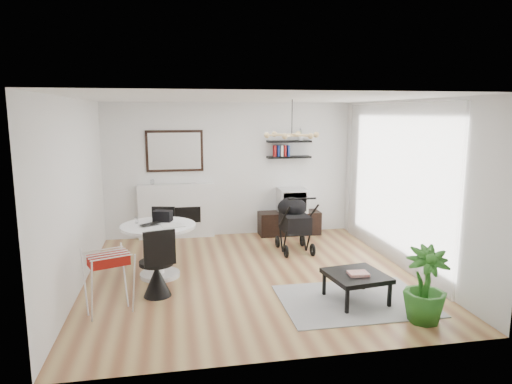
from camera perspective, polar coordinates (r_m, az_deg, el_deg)
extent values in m
plane|color=brown|center=(7.21, -0.58, -10.37)|extent=(5.00, 5.00, 0.00)
plane|color=white|center=(6.77, -0.62, 11.62)|extent=(5.00, 5.00, 0.00)
plane|color=white|center=(9.31, -3.27, 2.79)|extent=(5.00, 0.00, 5.00)
plane|color=white|center=(6.89, -21.54, -0.38)|extent=(0.00, 5.00, 5.00)
plane|color=white|center=(7.69, 18.07, 0.83)|extent=(0.00, 5.00, 5.00)
cube|color=white|center=(7.82, 16.73, 1.04)|extent=(0.04, 3.60, 2.60)
cube|color=white|center=(9.29, -9.91, -2.36)|extent=(1.50, 0.15, 1.10)
cube|color=black|center=(9.24, -9.89, -2.86)|extent=(0.95, 0.06, 0.32)
cube|color=black|center=(9.18, -10.14, 5.07)|extent=(1.12, 0.03, 0.82)
cube|color=white|center=(9.16, -10.13, 5.06)|extent=(1.02, 0.01, 0.72)
cube|color=black|center=(9.38, 4.12, 4.38)|extent=(0.90, 0.25, 0.04)
cube|color=black|center=(9.36, 4.15, 6.33)|extent=(0.90, 0.25, 0.04)
cube|color=black|center=(9.51, 4.18, -3.88)|extent=(1.27, 0.44, 0.47)
cube|color=silver|center=(9.42, 4.52, -1.01)|extent=(0.56, 0.49, 0.49)
cube|color=black|center=(9.19, 4.91, -1.29)|extent=(0.48, 0.01, 0.39)
cylinder|color=white|center=(7.30, -11.90, -10.05)|extent=(0.61, 0.61, 0.07)
cylinder|color=white|center=(7.18, -12.01, -7.12)|extent=(0.15, 0.15, 0.72)
cylinder|color=white|center=(7.08, -12.12, -4.18)|extent=(1.13, 1.13, 0.04)
imported|color=black|center=(7.02, -12.86, -4.03)|extent=(0.39, 0.37, 0.03)
cube|color=black|center=(7.26, -11.59, -2.95)|extent=(0.32, 0.25, 0.17)
cube|color=silver|center=(6.96, -10.36, -4.14)|extent=(0.38, 0.33, 0.01)
cylinder|color=white|center=(7.25, -14.71, -3.41)|extent=(0.06, 0.06, 0.09)
cylinder|color=black|center=(7.88, -11.75, -5.42)|extent=(0.43, 0.43, 0.05)
cone|color=black|center=(7.94, -11.69, -7.07)|extent=(0.35, 0.35, 0.41)
cube|color=black|center=(8.01, -11.48, -3.36)|extent=(0.39, 0.12, 0.44)
cylinder|color=black|center=(6.44, -12.35, -8.63)|extent=(0.46, 0.46, 0.05)
cone|color=black|center=(6.52, -12.27, -10.74)|extent=(0.38, 0.38, 0.44)
cube|color=black|center=(6.16, -11.96, -6.88)|extent=(0.42, 0.15, 0.48)
cube|color=maroon|center=(5.96, -18.05, -7.98)|extent=(0.53, 0.42, 0.13)
cube|color=black|center=(8.29, 4.88, -3.85)|extent=(0.45, 0.67, 0.31)
ellipsoid|color=black|center=(8.43, 4.53, -1.93)|extent=(0.53, 0.53, 0.38)
cylinder|color=black|center=(7.79, 5.80, -0.84)|extent=(0.49, 0.04, 0.03)
torus|color=black|center=(8.63, 2.70, -6.24)|extent=(0.06, 0.23, 0.23)
torus|color=black|center=(8.76, 5.81, -6.04)|extent=(0.06, 0.23, 0.23)
torus|color=black|center=(8.06, 3.78, -7.43)|extent=(0.06, 0.23, 0.23)
torus|color=black|center=(8.19, 7.10, -7.19)|extent=(0.06, 0.23, 0.23)
cube|color=gray|center=(6.43, 12.16, -13.12)|extent=(1.96, 1.41, 0.01)
cube|color=black|center=(6.30, 12.43, -10.19)|extent=(0.82, 0.82, 0.06)
cube|color=black|center=(5.97, 11.32, -13.23)|extent=(0.04, 0.04, 0.31)
cube|color=black|center=(6.29, 16.36, -12.23)|extent=(0.04, 0.04, 0.31)
cube|color=black|center=(6.48, 8.51, -11.27)|extent=(0.04, 0.04, 0.31)
cube|color=black|center=(6.77, 13.29, -10.48)|extent=(0.04, 0.04, 0.31)
cube|color=#C23A30|center=(6.24, 12.65, -9.92)|extent=(0.26, 0.21, 0.04)
imported|color=#25621C|center=(5.92, 20.42, -10.85)|extent=(0.61, 0.61, 0.92)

